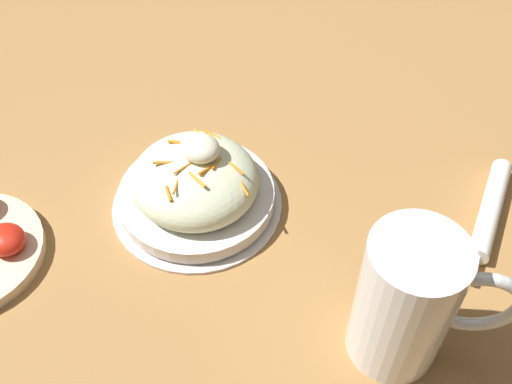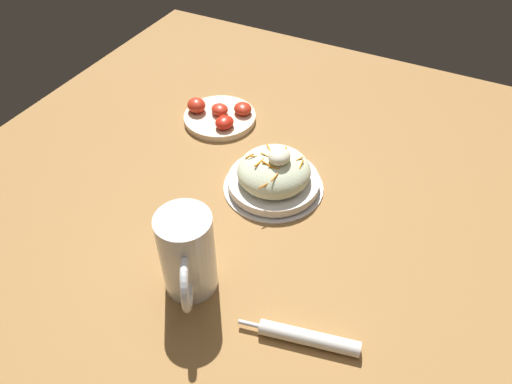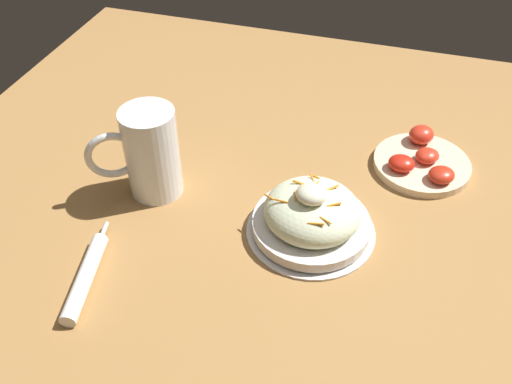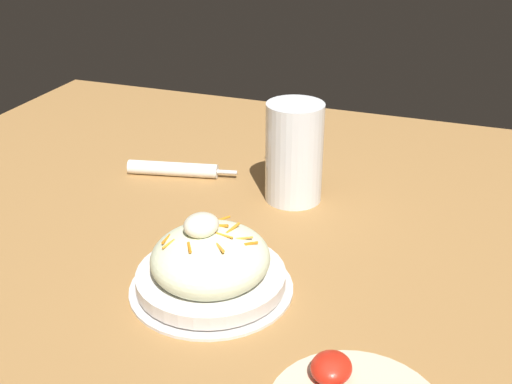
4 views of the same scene
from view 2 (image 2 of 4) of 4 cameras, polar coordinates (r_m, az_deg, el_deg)
name	(u,v)px [view 2 (image 2 of 4)]	position (r m, az deg, el deg)	size (l,w,h in m)	color
ground_plane	(269,203)	(1.02, 1.51, -1.31)	(1.43, 1.43, 0.00)	#9E703D
salad_plate	(274,175)	(1.03, 2.11, 1.98)	(0.22, 0.22, 0.11)	silver
beer_mug	(188,257)	(0.83, -8.02, -7.64)	(0.15, 0.11, 0.17)	white
napkin_roll	(308,338)	(0.82, 6.12, -16.67)	(0.06, 0.20, 0.03)	white
tomato_plate	(219,115)	(1.24, -4.33, 8.98)	(0.18, 0.19, 0.05)	beige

